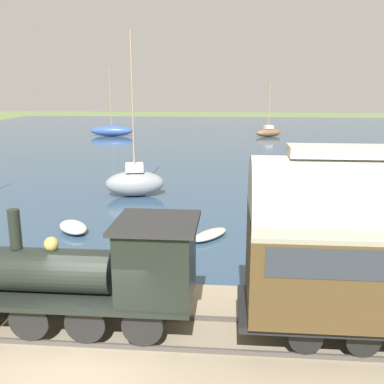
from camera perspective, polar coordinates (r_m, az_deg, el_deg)
The scene contains 10 objects.
ground_plane at distance 11.51m, azimuth -12.11°, elevation -20.95°, with size 200.00×200.00×0.00m, color #607542.
harbor_water at distance 53.62m, azimuth 1.69°, elevation 6.58°, with size 80.00×80.00×0.01m.
rail_embankment at distance 12.13m, azimuth -10.85°, elevation -17.76°, with size 5.80×56.00×0.53m.
steam_locomotive at distance 11.23m, azimuth -10.32°, elevation -9.60°, with size 2.06×5.51×3.01m.
sailboat_gray at distance 26.76m, azimuth -7.27°, elevation 1.27°, with size 2.50×3.75×9.37m.
sailboat_brown at distance 58.19m, azimuth 9.68°, elevation 7.52°, with size 2.55×3.69×6.70m.
sailboat_blue at distance 58.89m, azimuth -10.17°, elevation 7.67°, with size 1.96×5.48×8.53m.
rowboat_mid_harbor at distance 20.84m, azimuth -14.85°, elevation -4.34°, with size 2.22×2.05×0.45m.
rowboat_off_pier at distance 19.40m, azimuth 2.28°, elevation -5.43°, with size 2.23×1.86×0.32m.
rowboat_near_shore at distance 18.91m, azimuth 13.49°, elevation -6.08°, with size 2.32×2.69×0.46m.
Camera 1 is at (-9.03, -3.05, 6.45)m, focal length 42.00 mm.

